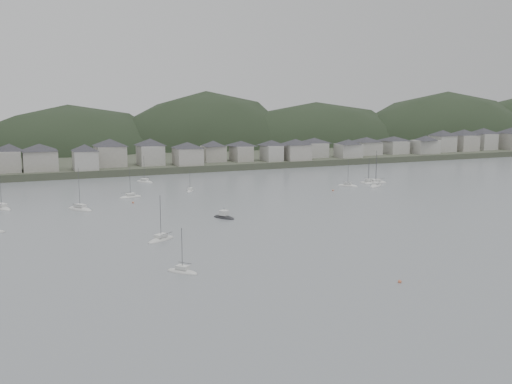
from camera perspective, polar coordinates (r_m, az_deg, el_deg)
name	(u,v)px	position (r m, az deg, el deg)	size (l,w,h in m)	color
ground	(422,286)	(109.82, 15.75, -8.79)	(900.00, 900.00, 0.00)	slate
far_shore_land	(119,149)	(383.01, -13.08, 4.10)	(900.00, 250.00, 3.00)	#383D2D
forested_ridge	(136,173)	(360.20, -11.52, 1.81)	(851.55, 103.94, 102.57)	black
waterfront_town	(264,148)	(290.04, 0.78, 4.24)	(451.48, 28.46, 12.92)	#9C988E
sailboat_lead	(2,208)	(193.39, -23.38, -1.47)	(6.92, 9.98, 13.10)	beige
moored_fleet	(236,215)	(168.12, -1.98, -2.21)	(213.10, 149.97, 13.98)	beige
motor_launch_far	(224,217)	(164.39, -3.11, -2.44)	(5.81, 7.65, 3.75)	black
mooring_buoys	(269,206)	(181.23, 1.24, -1.39)	(174.36, 130.72, 0.70)	#C06240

